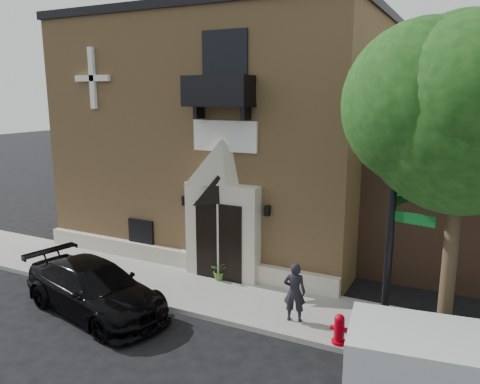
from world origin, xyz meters
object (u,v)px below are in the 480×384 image
at_px(black_sedan, 94,288).
at_px(street_sign, 392,219).
at_px(fire_hydrant, 339,329).
at_px(pedestrian_near, 295,292).

bearing_deg(black_sedan, street_sign, -68.49).
xyz_separation_m(fire_hydrant, pedestrian_near, (-1.42, 0.64, 0.45)).
bearing_deg(fire_hydrant, street_sign, 0.15).
bearing_deg(fire_hydrant, black_sedan, -169.98).
distance_m(street_sign, fire_hydrant, 3.15).
relative_size(black_sedan, street_sign, 0.76).
height_order(black_sedan, fire_hydrant, black_sedan).
relative_size(black_sedan, fire_hydrant, 6.53).
bearing_deg(black_sedan, fire_hydrant, -67.17).
bearing_deg(street_sign, fire_hydrant, -166.06).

